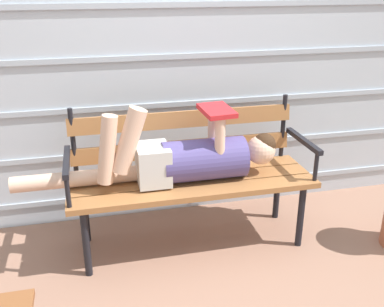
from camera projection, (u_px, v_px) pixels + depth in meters
ground_plane at (197, 254)px, 2.91m from camera, size 12.00×12.00×0.00m
house_siding at (174, 56)px, 3.07m from camera, size 4.32×0.08×2.35m
park_bench at (189, 169)px, 2.91m from camera, size 1.57×0.51×0.93m
reclining_person at (185, 157)px, 2.79m from camera, size 1.66×0.27×0.53m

